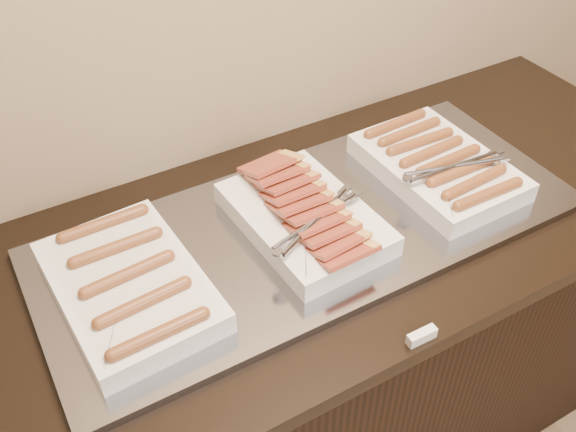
% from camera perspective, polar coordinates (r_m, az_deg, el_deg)
% --- Properties ---
extents(counter, '(2.06, 0.76, 0.90)m').
position_cam_1_polar(counter, '(1.75, 1.17, -12.35)').
color(counter, black).
rests_on(counter, ground).
extents(warming_tray, '(1.20, 0.50, 0.02)m').
position_cam_1_polar(warming_tray, '(1.42, 2.14, -1.01)').
color(warming_tray, gray).
rests_on(warming_tray, counter).
extents(dish_left, '(0.28, 0.40, 0.07)m').
position_cam_1_polar(dish_left, '(1.28, -13.95, -5.96)').
color(dish_left, white).
rests_on(dish_left, warming_tray).
extents(dish_center, '(0.28, 0.40, 0.10)m').
position_cam_1_polar(dish_center, '(1.38, 1.52, -0.01)').
color(dish_center, white).
rests_on(dish_center, warming_tray).
extents(dish_right, '(0.28, 0.39, 0.08)m').
position_cam_1_polar(dish_right, '(1.57, 13.25, 4.40)').
color(dish_right, white).
rests_on(dish_right, warming_tray).
extents(label_holder, '(0.06, 0.02, 0.02)m').
position_cam_1_polar(label_holder, '(1.24, 11.79, -10.41)').
color(label_holder, white).
rests_on(label_holder, counter).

